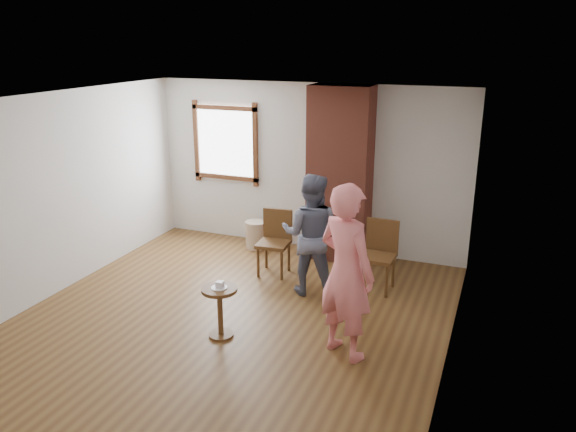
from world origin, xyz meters
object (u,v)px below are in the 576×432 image
at_px(stoneware_crock, 256,234).
at_px(dining_chair_left, 275,238).
at_px(dining_chair_right, 379,251).
at_px(man, 311,235).
at_px(side_table, 220,304).
at_px(person_pink, 346,272).

xyz_separation_m(stoneware_crock, dining_chair_left, (0.67, -0.79, 0.29)).
bearing_deg(dining_chair_right, stoneware_crock, 162.54).
relative_size(stoneware_crock, dining_chair_left, 0.48).
height_order(dining_chair_right, man, man).
distance_m(side_table, person_pink, 1.51).
relative_size(dining_chair_left, person_pink, 0.48).
distance_m(stoneware_crock, dining_chair_right, 2.32).
xyz_separation_m(dining_chair_left, person_pink, (1.53, -1.74, 0.43)).
relative_size(stoneware_crock, side_table, 0.73).
bearing_deg(side_table, person_pink, 7.09).
distance_m(dining_chair_right, man, 0.97).
bearing_deg(person_pink, dining_chair_left, -22.20).
bearing_deg(dining_chair_left, man, -36.92).
height_order(dining_chair_right, side_table, dining_chair_right).
height_order(man, person_pink, person_pink).
xyz_separation_m(dining_chair_left, dining_chair_right, (1.50, 0.02, 0.01)).
bearing_deg(person_pink, stoneware_crock, -22.57).
height_order(dining_chair_right, person_pink, person_pink).
distance_m(dining_chair_left, person_pink, 2.36).
relative_size(dining_chair_left, side_table, 1.53).
bearing_deg(side_table, dining_chair_left, 94.00).
relative_size(side_table, person_pink, 0.32).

